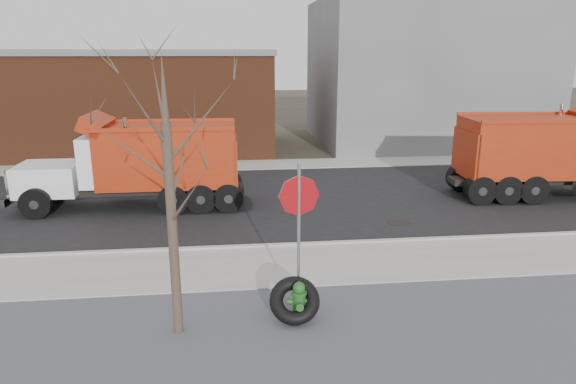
{
  "coord_description": "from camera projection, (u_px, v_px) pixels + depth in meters",
  "views": [
    {
      "loc": [
        -2.09,
        -11.47,
        5.17
      ],
      "look_at": [
        -0.59,
        2.15,
        1.4
      ],
      "focal_mm": 32.0,
      "sensor_mm": 36.0,
      "label": 1
    }
  ],
  "objects": [
    {
      "name": "ground",
      "position": [
        321.0,
        269.0,
        12.58
      ],
      "size": [
        120.0,
        120.0,
        0.0
      ],
      "primitive_type": "plane",
      "color": "#383328",
      "rests_on": "ground"
    },
    {
      "name": "stop_sign",
      "position": [
        299.0,
        212.0,
        10.22
      ],
      "size": [
        0.83,
        0.16,
        3.07
      ],
      "rotation": [
        0.0,
        0.0,
        -0.23
      ],
      "color": "gray",
      "rests_on": "ground"
    },
    {
      "name": "sidewalk",
      "position": [
        320.0,
        264.0,
        12.81
      ],
      "size": [
        60.0,
        2.5,
        0.06
      ],
      "primitive_type": "cube",
      "color": "#9E9B93",
      "rests_on": "ground"
    },
    {
      "name": "road",
      "position": [
        291.0,
        198.0,
        18.62
      ],
      "size": [
        60.0,
        9.4,
        0.02
      ],
      "primitive_type": "cube",
      "color": "black",
      "rests_on": "ground"
    },
    {
      "name": "dump_truck_red_b",
      "position": [
        142.0,
        161.0,
        17.16
      ],
      "size": [
        7.5,
        2.21,
        3.17
      ],
      "rotation": [
        0.0,
        0.0,
        3.14
      ],
      "color": "black",
      "rests_on": "ground"
    },
    {
      "name": "building_grey",
      "position": [
        422.0,
        72.0,
        29.72
      ],
      "size": [
        12.0,
        10.0,
        8.0
      ],
      "color": "gray",
      "rests_on": "ground"
    },
    {
      "name": "building_brick",
      "position": [
        80.0,
        100.0,
        27.11
      ],
      "size": [
        20.2,
        8.2,
        5.3
      ],
      "color": "brown",
      "rests_on": "ground"
    },
    {
      "name": "truck_tire",
      "position": [
        295.0,
        300.0,
        10.07
      ],
      "size": [
        1.06,
        0.97,
        0.9
      ],
      "color": "black",
      "rests_on": "ground"
    },
    {
      "name": "dump_truck_red_a",
      "position": [
        556.0,
        152.0,
        18.47
      ],
      "size": [
        8.17,
        2.69,
        3.28
      ],
      "rotation": [
        0.0,
        0.0,
        -0.06
      ],
      "color": "black",
      "rests_on": "ground"
    },
    {
      "name": "gravel_verge",
      "position": [
        355.0,
        348.0,
        9.22
      ],
      "size": [
        60.0,
        5.0,
        0.03
      ],
      "primitive_type": "cube",
      "color": "slate",
      "rests_on": "ground"
    },
    {
      "name": "fire_hydrant",
      "position": [
        299.0,
        303.0,
        10.06
      ],
      "size": [
        0.47,
        0.46,
        0.85
      ],
      "rotation": [
        0.0,
        0.0,
        -0.04
      ],
      "color": "#286326",
      "rests_on": "ground"
    },
    {
      "name": "far_sidewalk",
      "position": [
        277.0,
        164.0,
        24.07
      ],
      "size": [
        60.0,
        2.0,
        0.06
      ],
      "primitive_type": "cube",
      "color": "#9E9B93",
      "rests_on": "ground"
    },
    {
      "name": "curb",
      "position": [
        312.0,
        244.0,
        14.05
      ],
      "size": [
        60.0,
        0.15,
        0.11
      ],
      "primitive_type": "cube",
      "color": "#9E9B93",
      "rests_on": "ground"
    },
    {
      "name": "bare_tree",
      "position": [
        168.0,
        163.0,
        8.88
      ],
      "size": [
        3.2,
        3.2,
        5.2
      ],
      "color": "#382D23",
      "rests_on": "ground"
    }
  ]
}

